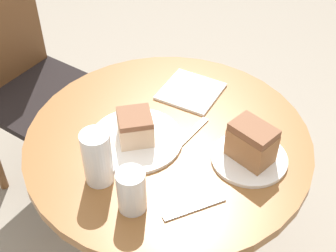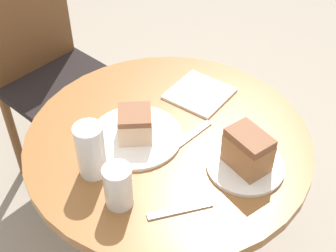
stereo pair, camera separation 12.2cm
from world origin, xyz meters
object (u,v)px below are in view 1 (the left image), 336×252
at_px(plate_near, 136,139).
at_px(plate_far, 249,158).
at_px(glass_water, 98,160).
at_px(cake_slice_far, 252,143).
at_px(glass_lemonade, 132,193).
at_px(chair, 33,85).
at_px(cake_slice_near, 135,127).

bearing_deg(plate_near, plate_far, -65.02).
relative_size(plate_far, glass_water, 1.33).
height_order(plate_far, cake_slice_far, cake_slice_far).
relative_size(plate_far, glass_lemonade, 1.75).
xyz_separation_m(chair, cake_slice_far, (-0.02, -0.94, 0.28)).
xyz_separation_m(plate_far, glass_water, (-0.28, 0.25, 0.06)).
bearing_deg(plate_near, glass_lemonade, -140.63).
relative_size(cake_slice_near, glass_water, 0.85).
relative_size(plate_near, plate_far, 1.27).
xyz_separation_m(cake_slice_near, cake_slice_far, (0.13, -0.27, 0.01)).
bearing_deg(chair, glass_lemonade, -115.82).
distance_m(chair, glass_lemonade, 0.91).
bearing_deg(chair, glass_water, -118.10).
distance_m(chair, glass_water, 0.81).
xyz_separation_m(plate_far, cake_slice_near, (-0.13, 0.27, 0.04)).
xyz_separation_m(plate_near, plate_far, (0.13, -0.27, 0.00)).
xyz_separation_m(plate_far, cake_slice_far, (0.00, 0.00, 0.06)).
height_order(plate_near, cake_slice_near, cake_slice_near).
xyz_separation_m(chair, glass_water, (-0.30, -0.69, 0.29)).
bearing_deg(cake_slice_far, plate_far, -90.00).
relative_size(chair, cake_slice_far, 7.93).
relative_size(plate_near, cake_slice_far, 2.08).
xyz_separation_m(plate_near, glass_lemonade, (-0.17, -0.14, 0.04)).
distance_m(chair, plate_near, 0.72).
bearing_deg(glass_lemonade, glass_water, 83.08).
relative_size(plate_far, cake_slice_far, 1.63).
bearing_deg(plate_far, cake_slice_far, 90.00).
height_order(cake_slice_near, cake_slice_far, cake_slice_far).
height_order(chair, cake_slice_near, chair).
height_order(plate_far, glass_lemonade, glass_lemonade).
height_order(cake_slice_near, glass_lemonade, glass_lemonade).
distance_m(cake_slice_near, glass_water, 0.16).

